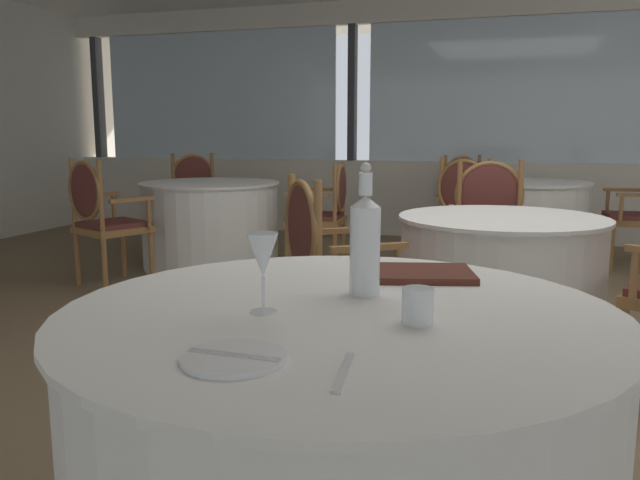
# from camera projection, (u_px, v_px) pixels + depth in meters

# --- Properties ---
(ground_plane) EXTENTS (13.95, 13.95, 0.00)m
(ground_plane) POSITION_uv_depth(u_px,v_px,m) (477.00, 361.00, 3.31)
(ground_plane) COLOR #756047
(window_wall_far) EXTENTS (10.73, 0.14, 2.61)m
(window_wall_far) POSITION_uv_depth(u_px,v_px,m) (504.00, 144.00, 6.88)
(window_wall_far) COLOR silver
(window_wall_far) RESTS_ON ground_plane
(foreground_table) EXTENTS (1.38, 1.38, 0.74)m
(foreground_table) POSITION_uv_depth(u_px,v_px,m) (339.00, 449.00, 1.63)
(foreground_table) COLOR white
(foreground_table) RESTS_ON ground_plane
(side_plate) EXTENTS (0.20, 0.20, 0.01)m
(side_plate) POSITION_uv_depth(u_px,v_px,m) (234.00, 358.00, 1.21)
(side_plate) COLOR white
(side_plate) RESTS_ON foreground_table
(butter_knife) EXTENTS (0.19, 0.02, 0.00)m
(butter_knife) POSITION_uv_depth(u_px,v_px,m) (234.00, 355.00, 1.21)
(butter_knife) COLOR silver
(butter_knife) RESTS_ON foreground_table
(dinner_fork) EXTENTS (0.04, 0.19, 0.00)m
(dinner_fork) POSITION_uv_depth(u_px,v_px,m) (344.00, 372.00, 1.15)
(dinner_fork) COLOR silver
(dinner_fork) RESTS_ON foreground_table
(water_bottle) EXTENTS (0.08, 0.08, 0.35)m
(water_bottle) POSITION_uv_depth(u_px,v_px,m) (365.00, 242.00, 1.69)
(water_bottle) COLOR white
(water_bottle) RESTS_ON foreground_table
(wine_glass) EXTENTS (0.08, 0.08, 0.19)m
(wine_glass) POSITION_uv_depth(u_px,v_px,m) (263.00, 257.00, 1.52)
(wine_glass) COLOR white
(wine_glass) RESTS_ON foreground_table
(water_tumbler) EXTENTS (0.07, 0.07, 0.08)m
(water_tumbler) POSITION_uv_depth(u_px,v_px,m) (418.00, 306.00, 1.45)
(water_tumbler) COLOR white
(water_tumbler) RESTS_ON foreground_table
(menu_book) EXTENTS (0.35, 0.30, 0.02)m
(menu_book) POSITION_uv_depth(u_px,v_px,m) (422.00, 273.00, 1.92)
(menu_book) COLOR #512319
(menu_book) RESTS_ON foreground_table
(background_table_1) EXTENTS (1.21, 1.21, 0.74)m
(background_table_1) POSITION_uv_depth(u_px,v_px,m) (211.00, 224.00, 5.63)
(background_table_1) COLOR white
(background_table_1) RESTS_ON ground_plane
(dining_chair_1_0) EXTENTS (0.66, 0.64, 0.96)m
(dining_chair_1_0) POSITION_uv_depth(u_px,v_px,m) (195.00, 193.00, 6.57)
(dining_chair_1_0) COLOR olive
(dining_chair_1_0) RESTS_ON ground_plane
(dining_chair_1_1) EXTENTS (0.64, 0.61, 0.98)m
(dining_chair_1_1) POSITION_uv_depth(u_px,v_px,m) (101.00, 213.00, 4.84)
(dining_chair_1_1) COLOR olive
(dining_chair_1_1) RESTS_ON ground_plane
(dining_chair_1_2) EXTENTS (0.51, 0.57, 0.92)m
(dining_chair_1_2) POSITION_uv_depth(u_px,v_px,m) (326.00, 208.00, 5.40)
(dining_chair_1_2) COLOR olive
(dining_chair_1_2) RESTS_ON ground_plane
(background_table_2) EXTENTS (1.11, 1.11, 0.74)m
(background_table_2) POSITION_uv_depth(u_px,v_px,m) (524.00, 223.00, 5.71)
(background_table_2) COLOR white
(background_table_2) RESTS_ON ground_plane
(dining_chair_2_0) EXTENTS (0.66, 0.64, 0.94)m
(dining_chair_2_0) POSITION_uv_depth(u_px,v_px,m) (467.00, 193.00, 6.60)
(dining_chair_2_0) COLOR olive
(dining_chair_2_0) RESTS_ON ground_plane
(dining_chair_2_1) EXTENTS (0.64, 0.61, 0.98)m
(dining_chair_2_1) POSITION_uv_depth(u_px,v_px,m) (471.00, 211.00, 4.96)
(dining_chair_2_1) COLOR olive
(dining_chair_2_1) RESTS_ON ground_plane
(background_table_3) EXTENTS (1.07, 1.07, 0.74)m
(background_table_3) POSITION_uv_depth(u_px,v_px,m) (499.00, 286.00, 3.36)
(background_table_3) COLOR white
(background_table_3) RESTS_ON ground_plane
(dining_chair_3_0) EXTENTS (0.57, 0.51, 0.99)m
(dining_chair_3_0) POSITION_uv_depth(u_px,v_px,m) (489.00, 224.00, 4.26)
(dining_chair_3_0) COLOR olive
(dining_chair_3_0) RESTS_ON ground_plane
(dining_chair_3_1) EXTENTS (0.64, 0.66, 0.97)m
(dining_chair_3_1) POSITION_uv_depth(u_px,v_px,m) (326.00, 263.00, 3.02)
(dining_chair_3_1) COLOR olive
(dining_chair_3_1) RESTS_ON ground_plane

